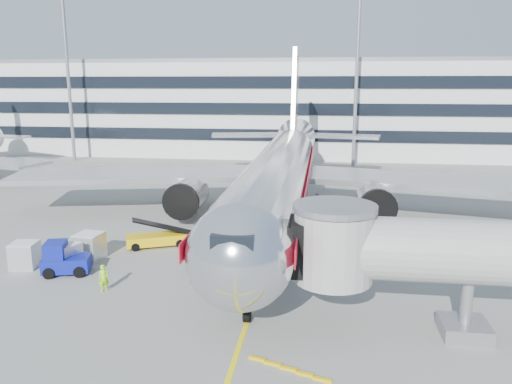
# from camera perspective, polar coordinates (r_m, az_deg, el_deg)

# --- Properties ---
(ground) EXTENTS (180.00, 180.00, 0.00)m
(ground) POSITION_cam_1_polar(r_m,az_deg,el_deg) (33.38, 1.07, -8.42)
(ground) COLOR gray
(ground) RESTS_ON ground
(lead_in_line) EXTENTS (0.25, 70.00, 0.01)m
(lead_in_line) POSITION_cam_1_polar(r_m,az_deg,el_deg) (42.83, 2.61, -3.71)
(lead_in_line) COLOR yellow
(lead_in_line) RESTS_ON ground
(main_jet) EXTENTS (50.95, 48.70, 16.06)m
(main_jet) POSITION_cam_1_polar(r_m,az_deg,el_deg) (43.55, 2.87, 2.27)
(main_jet) COLOR silver
(main_jet) RESTS_ON ground
(jet_bridge) EXTENTS (17.80, 4.50, 7.00)m
(jet_bridge) POSITION_cam_1_polar(r_m,az_deg,el_deg) (25.83, 26.95, -6.97)
(jet_bridge) COLOR silver
(jet_bridge) RESTS_ON ground
(terminal) EXTENTS (150.00, 24.25, 15.60)m
(terminal) POSITION_cam_1_polar(r_m,az_deg,el_deg) (89.13, 5.44, 9.66)
(terminal) COLOR silver
(terminal) RESTS_ON ground
(light_mast_west) EXTENTS (2.40, 1.20, 25.45)m
(light_mast_west) POSITION_cam_1_polar(r_m,az_deg,el_deg) (82.63, -20.78, 13.65)
(light_mast_west) COLOR gray
(light_mast_west) RESTS_ON ground
(light_mast_centre) EXTENTS (2.40, 1.20, 25.45)m
(light_mast_centre) POSITION_cam_1_polar(r_m,az_deg,el_deg) (73.22, 11.50, 14.46)
(light_mast_centre) COLOR gray
(light_mast_centre) RESTS_ON ground
(belt_loader) EXTENTS (4.67, 3.23, 2.21)m
(belt_loader) POSITION_cam_1_polar(r_m,az_deg,el_deg) (37.74, -11.27, -5.18)
(belt_loader) COLOR #E6B909
(belt_loader) RESTS_ON ground
(baggage_tug) EXTENTS (3.15, 2.41, 2.12)m
(baggage_tug) POSITION_cam_1_polar(r_m,az_deg,el_deg) (33.98, -21.16, -7.24)
(baggage_tug) COLOR #0D178F
(baggage_tug) RESTS_ON ground
(cargo_container_left) EXTENTS (1.78, 1.78, 1.68)m
(cargo_container_left) POSITION_cam_1_polar(r_m,az_deg,el_deg) (36.15, -24.90, -6.54)
(cargo_container_left) COLOR silver
(cargo_container_left) RESTS_ON ground
(cargo_container_right) EXTENTS (1.89, 1.89, 1.81)m
(cargo_container_right) POSITION_cam_1_polar(r_m,az_deg,el_deg) (36.19, -18.50, -5.89)
(cargo_container_right) COLOR silver
(cargo_container_right) RESTS_ON ground
(cargo_container_front) EXTENTS (2.05, 2.05, 1.74)m
(cargo_container_front) POSITION_cam_1_polar(r_m,az_deg,el_deg) (34.70, -21.00, -6.92)
(cargo_container_front) COLOR silver
(cargo_container_front) RESTS_ON ground
(ramp_worker) EXTENTS (0.70, 0.68, 1.63)m
(ramp_worker) POSITION_cam_1_polar(r_m,az_deg,el_deg) (30.47, -17.00, -9.41)
(ramp_worker) COLOR #9BF219
(ramp_worker) RESTS_ON ground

